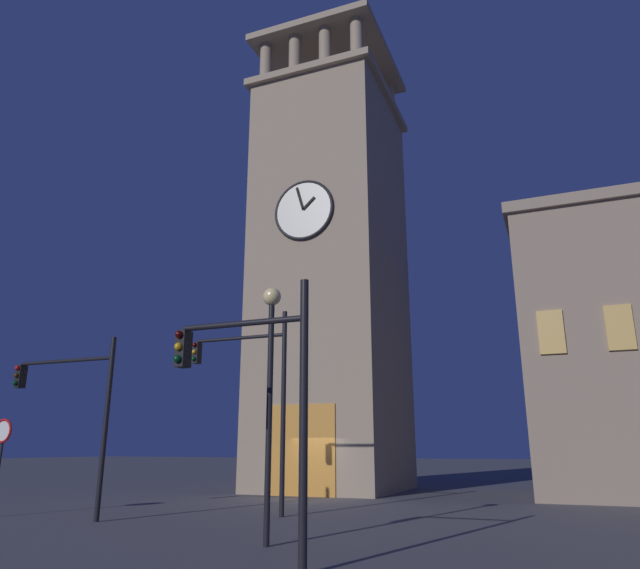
# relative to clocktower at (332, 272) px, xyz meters

# --- Properties ---
(ground_plane) EXTENTS (200.00, 200.00, 0.00)m
(ground_plane) POSITION_rel_clocktower_xyz_m (-0.75, 5.20, -11.46)
(ground_plane) COLOR #4C4C51
(clocktower) EXTENTS (7.33, 8.42, 28.33)m
(clocktower) POSITION_rel_clocktower_xyz_m (0.00, 0.00, 0.00)
(clocktower) COLOR gray
(clocktower) RESTS_ON ground_plane
(traffic_signal_near) EXTENTS (3.65, 0.41, 6.54)m
(traffic_signal_near) POSITION_rel_clocktower_xyz_m (-1.53, 11.35, -7.29)
(traffic_signal_near) COLOR black
(traffic_signal_near) RESTS_ON ground_plane
(traffic_signal_mid) EXTENTS (3.98, 0.41, 5.42)m
(traffic_signal_mid) POSITION_rel_clocktower_xyz_m (3.16, 14.49, -7.91)
(traffic_signal_mid) COLOR black
(traffic_signal_mid) RESTS_ON ground_plane
(traffic_signal_far) EXTENTS (2.89, 0.41, 5.18)m
(traffic_signal_far) POSITION_rel_clocktower_xyz_m (-5.71, 18.89, -8.19)
(traffic_signal_far) COLOR black
(traffic_signal_far) RESTS_ON ground_plane
(street_lamp) EXTENTS (0.44, 0.44, 5.82)m
(street_lamp) POSITION_rel_clocktower_xyz_m (-4.76, 16.55, -7.47)
(street_lamp) COLOR black
(street_lamp) RESTS_ON ground_plane
(no_horn_sign) EXTENTS (0.78, 0.14, 2.98)m
(no_horn_sign) POSITION_rel_clocktower_xyz_m (5.70, 14.81, -9.12)
(no_horn_sign) COLOR black
(no_horn_sign) RESTS_ON ground_plane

